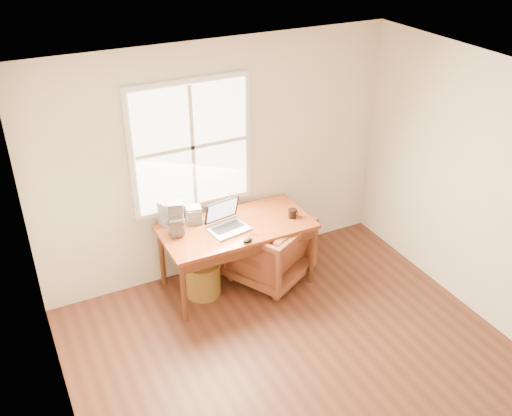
{
  "coord_description": "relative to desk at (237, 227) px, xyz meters",
  "views": [
    {
      "loc": [
        -2.11,
        -2.88,
        3.87
      ],
      "look_at": [
        0.15,
        1.65,
        1.0
      ],
      "focal_mm": 40.0,
      "sensor_mm": 36.0,
      "label": 1
    }
  ],
  "objects": [
    {
      "name": "room_shell",
      "position": [
        -0.02,
        -1.64,
        0.59
      ],
      "size": [
        4.04,
        4.54,
        2.64
      ],
      "color": "#532A1C",
      "rests_on": "ground"
    },
    {
      "name": "desk",
      "position": [
        0.0,
        0.0,
        0.0
      ],
      "size": [
        1.6,
        0.8,
        0.04
      ],
      "primitive_type": "cube",
      "color": "brown",
      "rests_on": "room_shell"
    },
    {
      "name": "armchair",
      "position": [
        0.36,
        -0.04,
        -0.36
      ],
      "size": [
        1.08,
        1.09,
        0.74
      ],
      "primitive_type": "imported",
      "rotation": [
        0.0,
        0.0,
        3.64
      ],
      "color": "brown",
      "rests_on": "room_shell"
    },
    {
      "name": "wicker_stool",
      "position": [
        -0.41,
        0.0,
        -0.54
      ],
      "size": [
        0.48,
        0.48,
        0.38
      ],
      "primitive_type": "cylinder",
      "rotation": [
        0.0,
        0.0,
        -0.31
      ],
      "color": "olive",
      "rests_on": "room_shell"
    },
    {
      "name": "laptop",
      "position": [
        -0.11,
        -0.06,
        0.16
      ],
      "size": [
        0.44,
        0.45,
        0.28
      ],
      "primitive_type": null,
      "rotation": [
        0.0,
        0.0,
        0.17
      ],
      "color": "#BABEC2",
      "rests_on": "desk"
    },
    {
      "name": "mouse",
      "position": [
        -0.04,
        -0.35,
        0.04
      ],
      "size": [
        0.11,
        0.08,
        0.04
      ],
      "primitive_type": "ellipsoid",
      "rotation": [
        0.0,
        0.0,
        0.13
      ],
      "color": "black",
      "rests_on": "desk"
    },
    {
      "name": "coffee_mug",
      "position": [
        0.6,
        -0.12,
        0.07
      ],
      "size": [
        0.11,
        0.11,
        0.1
      ],
      "primitive_type": "cylinder",
      "rotation": [
        0.0,
        0.0,
        -0.37
      ],
      "color": "black",
      "rests_on": "desk"
    },
    {
      "name": "cd_stack_a",
      "position": [
        -0.64,
        0.35,
        0.15
      ],
      "size": [
        0.17,
        0.17,
        0.27
      ],
      "primitive_type": "cube",
      "rotation": [
        0.0,
        0.0,
        0.43
      ],
      "color": "#AEB5BA",
      "rests_on": "desk"
    },
    {
      "name": "cd_stack_b",
      "position": [
        -0.63,
        0.09,
        0.12
      ],
      "size": [
        0.14,
        0.12,
        0.2
      ],
      "primitive_type": "cube",
      "rotation": [
        0.0,
        0.0,
        -0.1
      ],
      "color": "#222327",
      "rests_on": "desk"
    },
    {
      "name": "cd_stack_c",
      "position": [
        -0.61,
        0.16,
        0.2
      ],
      "size": [
        0.18,
        0.17,
        0.35
      ],
      "primitive_type": "cube",
      "rotation": [
        0.0,
        0.0,
        -0.21
      ],
      "color": "#9C9BA8",
      "rests_on": "desk"
    },
    {
      "name": "cd_stack_d",
      "position": [
        -0.37,
        0.25,
        0.12
      ],
      "size": [
        0.17,
        0.16,
        0.19
      ],
      "primitive_type": "cube",
      "rotation": [
        0.0,
        0.0,
        -0.17
      ],
      "color": "#B1B6BC",
      "rests_on": "desk"
    }
  ]
}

